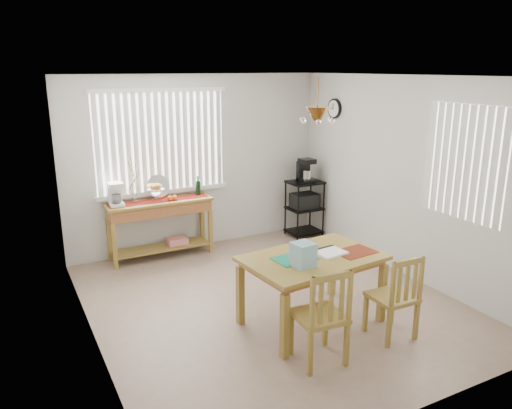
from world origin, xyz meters
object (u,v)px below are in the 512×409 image
cart_items (305,171)px  chair_right (395,297)px  wire_cart (304,203)px  dining_table (312,264)px  sideboard (161,215)px  chair_left (321,317)px

cart_items → chair_right: cart_items is taller
wire_cart → dining_table: bearing=-121.5°
wire_cart → cart_items: bearing=90.0°
sideboard → cart_items: size_ratio=4.03×
sideboard → wire_cart: size_ratio=1.66×
dining_table → chair_right: (0.57, -0.65, -0.23)m
dining_table → chair_left: bearing=-117.4°
wire_cart → sideboard: bearing=176.6°
sideboard → wire_cart: wire_cart is taller
cart_items → chair_right: (-0.97, -3.17, -0.64)m
sideboard → dining_table: sideboard is taller
chair_right → cart_items: bearing=73.0°
dining_table → chair_right: bearing=-48.5°
chair_left → chair_right: 0.93m
wire_cart → chair_right: size_ratio=1.00×
cart_items → chair_left: 3.77m
chair_left → chair_right: bearing=2.0°
dining_table → chair_right: size_ratio=1.67×
chair_left → wire_cart: bearing=59.4°
cart_items → chair_left: size_ratio=0.39×
chair_right → wire_cart: bearing=73.0°
cart_items → dining_table: size_ratio=0.25×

